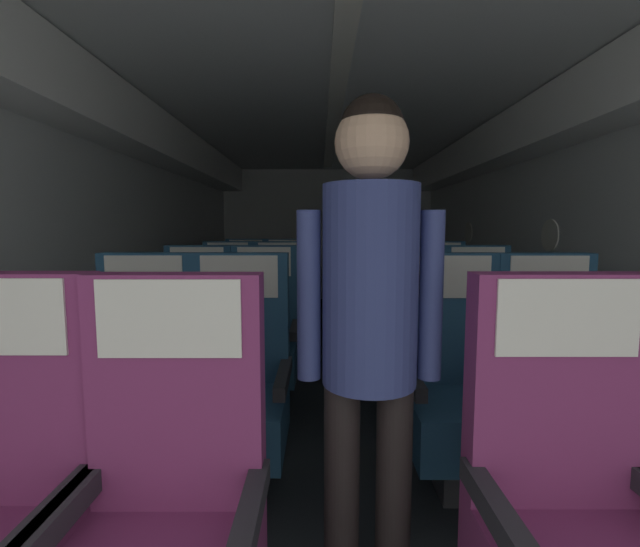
# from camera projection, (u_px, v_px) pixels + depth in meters

# --- Properties ---
(ground) EXTENTS (3.77, 8.13, 0.02)m
(ground) POSITION_uv_depth(u_px,v_px,m) (335.00, 375.00, 3.63)
(ground) COLOR #23282D
(fuselage_shell) EXTENTS (3.65, 7.78, 2.25)m
(fuselage_shell) POSITION_uv_depth(u_px,v_px,m) (335.00, 179.00, 3.74)
(fuselage_shell) COLOR silver
(fuselage_shell) RESTS_ON ground
(seat_a_left_aisle) EXTENTS (0.49, 0.52, 1.09)m
(seat_a_left_aisle) POSITION_uv_depth(u_px,v_px,m) (163.00, 538.00, 1.05)
(seat_a_left_aisle) COLOR #38383D
(seat_a_left_aisle) RESTS_ON ground
(seat_a_right_window) EXTENTS (0.49, 0.52, 1.09)m
(seat_a_right_window) POSITION_uv_depth(u_px,v_px,m) (579.00, 536.00, 1.06)
(seat_a_right_window) COLOR #38383D
(seat_a_right_window) RESTS_ON ground
(seat_b_left_window) EXTENTS (0.49, 0.52, 1.09)m
(seat_b_left_window) POSITION_uv_depth(u_px,v_px,m) (141.00, 391.00, 2.00)
(seat_b_left_window) COLOR #38383D
(seat_b_left_window) RESTS_ON ground
(seat_b_left_aisle) EXTENTS (0.49, 0.52, 1.09)m
(seat_b_left_aisle) POSITION_uv_depth(u_px,v_px,m) (238.00, 391.00, 2.00)
(seat_b_left_aisle) COLOR #38383D
(seat_b_left_aisle) RESTS_ON ground
(seat_b_right_aisle) EXTENTS (0.49, 0.52, 1.09)m
(seat_b_right_aisle) POSITION_uv_depth(u_px,v_px,m) (555.00, 392.00, 1.98)
(seat_b_right_aisle) COLOR #38383D
(seat_b_right_aisle) RESTS_ON ground
(seat_b_right_window) EXTENTS (0.49, 0.52, 1.09)m
(seat_b_right_window) POSITION_uv_depth(u_px,v_px,m) (455.00, 392.00, 1.99)
(seat_b_right_window) COLOR #38383D
(seat_b_right_window) RESTS_ON ground
(seat_c_left_window) EXTENTS (0.49, 0.52, 1.09)m
(seat_c_left_window) POSITION_uv_depth(u_px,v_px,m) (196.00, 339.00, 2.93)
(seat_c_left_window) COLOR #38383D
(seat_c_left_window) RESTS_ON ground
(seat_c_left_aisle) EXTENTS (0.49, 0.52, 1.09)m
(seat_c_left_aisle) POSITION_uv_depth(u_px,v_px,m) (264.00, 339.00, 2.92)
(seat_c_left_aisle) COLOR #38383D
(seat_c_left_aisle) RESTS_ON ground
(seat_c_right_aisle) EXTENTS (0.49, 0.52, 1.09)m
(seat_c_right_aisle) POSITION_uv_depth(u_px,v_px,m) (481.00, 339.00, 2.93)
(seat_c_right_aisle) COLOR #38383D
(seat_c_right_aisle) RESTS_ON ground
(seat_c_right_window) EXTENTS (0.49, 0.52, 1.09)m
(seat_c_right_window) POSITION_uv_depth(u_px,v_px,m) (414.00, 339.00, 2.93)
(seat_c_right_window) COLOR #38383D
(seat_c_right_window) RESTS_ON ground
(seat_d_left_window) EXTENTS (0.49, 0.52, 1.09)m
(seat_d_left_window) POSITION_uv_depth(u_px,v_px,m) (227.00, 312.00, 3.87)
(seat_d_left_window) COLOR #38383D
(seat_d_left_window) RESTS_ON ground
(seat_d_left_aisle) EXTENTS (0.49, 0.52, 1.09)m
(seat_d_left_aisle) POSITION_uv_depth(u_px,v_px,m) (279.00, 313.00, 3.84)
(seat_d_left_aisle) COLOR #38383D
(seat_d_left_aisle) RESTS_ON ground
(seat_d_right_aisle) EXTENTS (0.49, 0.52, 1.09)m
(seat_d_right_aisle) POSITION_uv_depth(u_px,v_px,m) (442.00, 313.00, 3.85)
(seat_d_right_aisle) COLOR #38383D
(seat_d_right_aisle) RESTS_ON ground
(seat_d_right_window) EXTENTS (0.49, 0.52, 1.09)m
(seat_d_right_window) POSITION_uv_depth(u_px,v_px,m) (392.00, 313.00, 3.84)
(seat_d_right_window) COLOR #38383D
(seat_d_right_window) RESTS_ON ground
(seat_e_left_window) EXTENTS (0.49, 0.52, 1.09)m
(seat_e_left_window) POSITION_uv_depth(u_px,v_px,m) (246.00, 296.00, 4.78)
(seat_e_left_window) COLOR #38383D
(seat_e_left_window) RESTS_ON ground
(seat_e_left_aisle) EXTENTS (0.49, 0.52, 1.09)m
(seat_e_left_aisle) POSITION_uv_depth(u_px,v_px,m) (285.00, 296.00, 4.79)
(seat_e_left_aisle) COLOR #38383D
(seat_e_left_aisle) RESTS_ON ground
(seat_e_right_aisle) EXTENTS (0.49, 0.52, 1.09)m
(seat_e_right_aisle) POSITION_uv_depth(u_px,v_px,m) (419.00, 296.00, 4.77)
(seat_e_right_aisle) COLOR #38383D
(seat_e_right_aisle) RESTS_ON ground
(seat_e_right_window) EXTENTS (0.49, 0.52, 1.09)m
(seat_e_right_window) POSITION_uv_depth(u_px,v_px,m) (377.00, 296.00, 4.78)
(seat_e_right_window) COLOR #38383D
(seat_e_right_window) RESTS_ON ground
(flight_attendant) EXTENTS (0.43, 0.28, 1.59)m
(flight_attendant) POSITION_uv_depth(u_px,v_px,m) (370.00, 309.00, 1.28)
(flight_attendant) COLOR black
(flight_attendant) RESTS_ON ground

